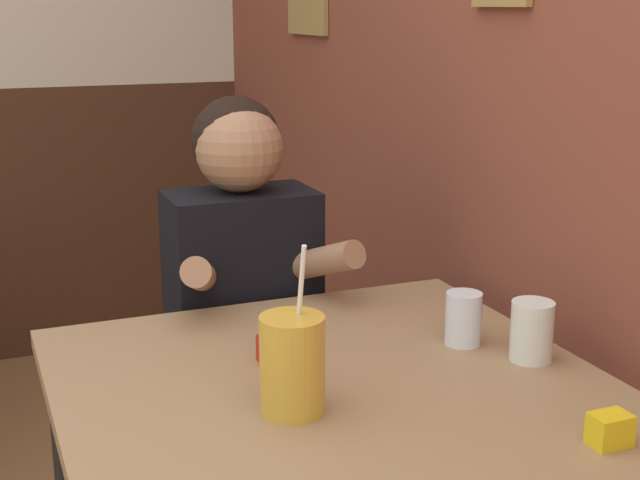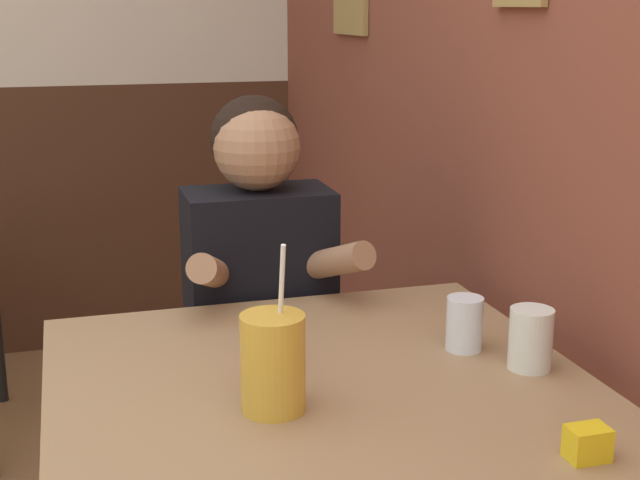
# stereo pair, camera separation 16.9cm
# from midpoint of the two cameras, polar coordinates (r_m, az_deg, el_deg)

# --- Properties ---
(brick_wall_right) EXTENTS (0.08, 4.68, 2.70)m
(brick_wall_right) POSITION_cam_midpoint_polar(r_m,az_deg,el_deg) (2.56, 1.99, 13.47)
(brick_wall_right) COLOR brown
(brick_wall_right) RESTS_ON ground_plane
(main_table) EXTENTS (0.94, 0.93, 0.77)m
(main_table) POSITION_cam_midpoint_polar(r_m,az_deg,el_deg) (1.60, -2.20, -11.37)
(main_table) COLOR #93704C
(main_table) RESTS_ON ground_plane
(person_seated) EXTENTS (0.42, 0.40, 1.21)m
(person_seated) POSITION_cam_midpoint_polar(r_m,az_deg,el_deg) (2.15, -7.16, -6.34)
(person_seated) COLOR black
(person_seated) RESTS_ON ground_plane
(cocktail_pitcher) EXTENTS (0.11, 0.11, 0.28)m
(cocktail_pitcher) POSITION_cam_midpoint_polar(r_m,az_deg,el_deg) (1.44, -5.17, -7.99)
(cocktail_pitcher) COLOR gold
(cocktail_pitcher) RESTS_ON main_table
(glass_near_pitcher) EXTENTS (0.07, 0.07, 0.10)m
(glass_near_pitcher) POSITION_cam_midpoint_polar(r_m,az_deg,el_deg) (1.73, 6.42, -5.06)
(glass_near_pitcher) COLOR silver
(glass_near_pitcher) RESTS_ON main_table
(glass_center) EXTENTS (0.08, 0.08, 0.11)m
(glass_center) POSITION_cam_midpoint_polar(r_m,az_deg,el_deg) (1.67, 10.61, -5.80)
(glass_center) COLOR silver
(glass_center) RESTS_ON main_table
(condiment_ketchup) EXTENTS (0.06, 0.04, 0.05)m
(condiment_ketchup) POSITION_cam_midpoint_polar(r_m,az_deg,el_deg) (1.65, -5.84, -7.03)
(condiment_ketchup) COLOR #B7140F
(condiment_ketchup) RESTS_ON main_table
(condiment_mustard) EXTENTS (0.06, 0.04, 0.05)m
(condiment_mustard) POSITION_cam_midpoint_polar(r_m,az_deg,el_deg) (1.40, 14.76, -11.74)
(condiment_mustard) COLOR yellow
(condiment_mustard) RESTS_ON main_table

